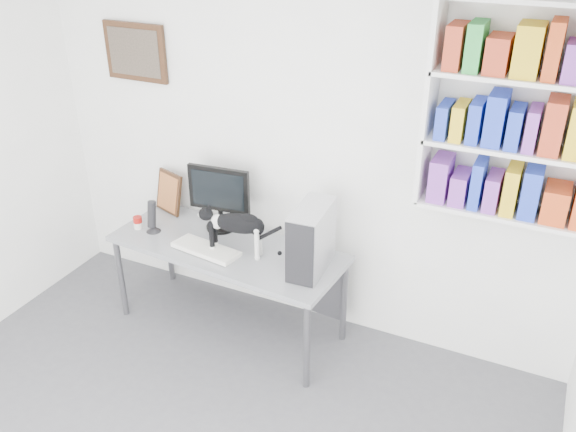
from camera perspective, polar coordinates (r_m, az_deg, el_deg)
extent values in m
cube|color=white|center=(4.25, 1.04, 6.25)|extent=(4.00, 0.01, 2.70)
cube|color=silver|center=(3.62, 20.93, 8.90)|extent=(1.03, 0.28, 1.24)
cube|color=#462816|center=(4.72, -14.09, 14.66)|extent=(0.52, 0.04, 0.42)
cube|color=gray|center=(4.54, -5.54, -6.63)|extent=(1.74, 0.79, 0.71)
cube|color=black|center=(4.47, -6.41, 1.71)|extent=(0.49, 0.27, 0.50)
cube|color=silver|center=(4.29, -7.67, -3.09)|extent=(0.51, 0.25, 0.04)
cube|color=silver|center=(3.97, 2.20, -2.13)|extent=(0.23, 0.46, 0.45)
cylinder|color=black|center=(4.56, -12.61, -0.01)|extent=(0.13, 0.13, 0.25)
cube|color=#462816|center=(4.82, -11.07, 2.27)|extent=(0.29, 0.19, 0.33)
cylinder|color=#A1120D|center=(4.67, -13.87, -0.59)|extent=(0.07, 0.07, 0.10)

